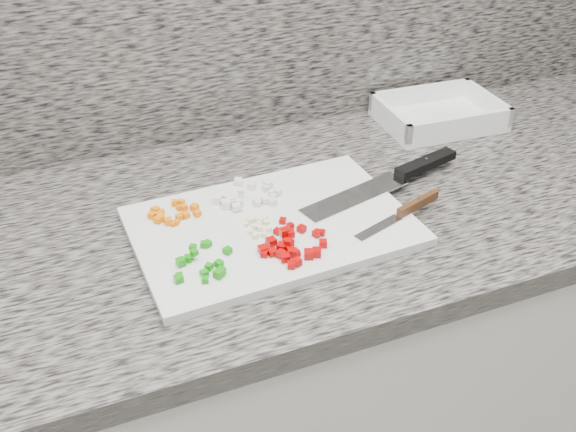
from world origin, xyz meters
The scene contains 11 objects.
cabinet centered at (0.00, 1.44, 0.43)m, with size 3.92×0.62×0.86m, color silver.
countertop centered at (0.00, 1.44, 0.88)m, with size 3.96×0.64×0.04m, color #66625A.
cutting_board centered at (0.01, 1.38, 0.91)m, with size 0.44×0.30×0.01m, color silver.
carrot_pile centered at (-0.14, 1.46, 0.92)m, with size 0.09×0.07×0.01m.
onion_pile centered at (-0.01, 1.46, 0.92)m, with size 0.12×0.10×0.02m.
green_pepper_pile centered at (-0.13, 1.31, 0.92)m, with size 0.10×0.10×0.02m.
red_pepper_pile centered at (0.01, 1.30, 0.92)m, with size 0.12×0.13×0.02m.
garlic_pile centered at (-0.02, 1.38, 0.92)m, with size 0.04×0.05×0.01m.
chef_knife centered at (0.28, 1.43, 0.92)m, with size 0.35×0.12×0.02m.
paring_knife centered at (0.23, 1.32, 0.92)m, with size 0.19×0.07×0.02m.
tray centered at (0.48, 1.62, 0.92)m, with size 0.25×0.19×0.05m.
Camera 1 is at (-0.29, 0.58, 1.51)m, focal length 40.00 mm.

